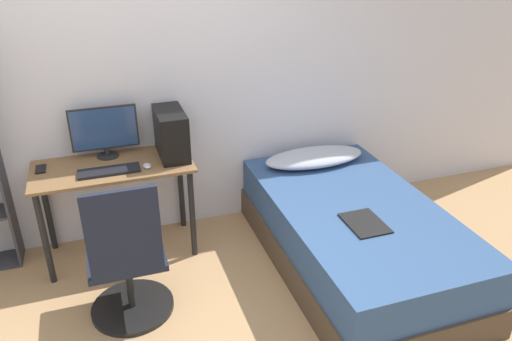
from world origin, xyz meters
The scene contains 11 objects.
wall_back centered at (0.00, 1.56, 1.25)m, with size 8.00×0.05×2.50m.
desk centered at (-0.27, 1.26, 0.62)m, with size 1.12×0.54×0.74m.
office_chair centered at (-0.28, 0.51, 0.38)m, with size 0.54×0.54×1.00m.
bed centered at (1.33, 0.54, 0.25)m, with size 1.12×1.98×0.51m.
pillow centered at (1.33, 1.27, 0.56)m, with size 0.85×0.36×0.11m.
magazine centered at (1.25, 0.31, 0.51)m, with size 0.24×0.32×0.01m.
monitor centered at (-0.29, 1.43, 0.95)m, with size 0.48×0.16×0.38m.
keyboard centered at (-0.30, 1.15, 0.75)m, with size 0.42×0.14×0.02m.
pc_tower centered at (0.17, 1.30, 0.91)m, with size 0.20×0.42×0.35m.
mouse centered at (-0.04, 1.15, 0.75)m, with size 0.06×0.09×0.02m.
phone centered at (-0.75, 1.35, 0.74)m, with size 0.07×0.14×0.01m.
Camera 1 is at (-0.33, -2.12, 2.28)m, focal length 35.00 mm.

